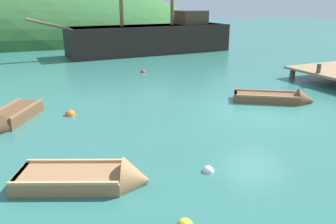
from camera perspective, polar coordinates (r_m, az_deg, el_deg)
ground_plane at (r=13.37m, az=15.05°, el=0.14°), size 120.00×120.00×0.00m
shore_hill at (r=43.11m, az=-20.19°, el=11.85°), size 37.84×24.29×12.94m
sailing_ship at (r=27.85m, az=-2.73°, el=11.81°), size 15.84×3.77×13.01m
rowboat_near_dock at (r=12.83m, az=-25.20°, el=-1.10°), size 2.24×2.98×0.90m
rowboat_outer_left at (r=8.08m, az=-12.40°, el=-11.26°), size 3.23×2.25×1.09m
rowboat_outer_right at (r=14.84m, az=18.25°, el=2.02°), size 3.27×2.62×0.97m
buoy_red at (r=20.14m, az=-4.27°, el=6.73°), size 0.33×0.33×0.33m
buoy_white at (r=8.52m, az=6.83°, el=-9.98°), size 0.29×0.29×0.29m
buoy_orange at (r=12.98m, az=-16.27°, el=-0.51°), size 0.39×0.39×0.39m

